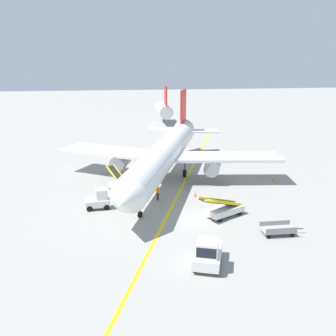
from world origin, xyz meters
TOP-DOWN VIEW (x-y plane):
  - ground_plane at (0.00, 0.00)m, footprint 300.00×300.00m
  - taxi_line_yellow at (-1.70, 5.00)m, footprint 26.86×75.55m
  - airliner at (-1.52, 13.07)m, footprint 27.55×34.26m
  - pushback_tug at (-1.19, -7.85)m, footprint 2.99×4.03m
  - baggage_tug_near_wing at (-9.46, 4.39)m, footprint 2.50×1.51m
  - belt_loader_forward_hold at (-7.20, 9.00)m, footprint 3.12×5.09m
  - belt_loader_aft_hold at (2.55, 0.73)m, footprint 5.00×3.46m
  - baggage_cart_loaded at (6.07, -3.70)m, footprint 3.77×1.58m
  - ground_crew_marshaller at (-3.32, 5.98)m, footprint 0.36×0.24m
  - safety_cone_nose_left at (11.64, 10.35)m, footprint 0.36×0.36m
  - safety_cone_nose_right at (0.91, 6.51)m, footprint 0.36×0.36m
  - distant_aircraft_far_left at (3.69, 55.04)m, footprint 3.00×10.10m

SIDE VIEW (x-z plane):
  - ground_plane at x=0.00m, z-range 0.00..0.00m
  - taxi_line_yellow at x=-1.70m, z-range 0.00..0.01m
  - safety_cone_nose_left at x=11.64m, z-range 0.00..0.44m
  - safety_cone_nose_right at x=0.91m, z-range 0.00..0.44m
  - baggage_cart_loaded at x=6.07m, z-range 0.00..0.94m
  - belt_loader_forward_hold at x=-7.20m, z-range -0.52..2.07m
  - belt_loader_aft_hold at x=2.55m, z-range -0.52..2.07m
  - ground_crew_marshaller at x=-3.32m, z-range 0.06..1.76m
  - baggage_tug_near_wing at x=-9.46m, z-range -0.12..1.98m
  - pushback_tug at x=-1.19m, z-range -0.11..2.09m
  - distant_aircraft_far_left at x=3.69m, z-range -1.18..7.62m
  - airliner at x=-1.52m, z-range -1.63..8.47m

